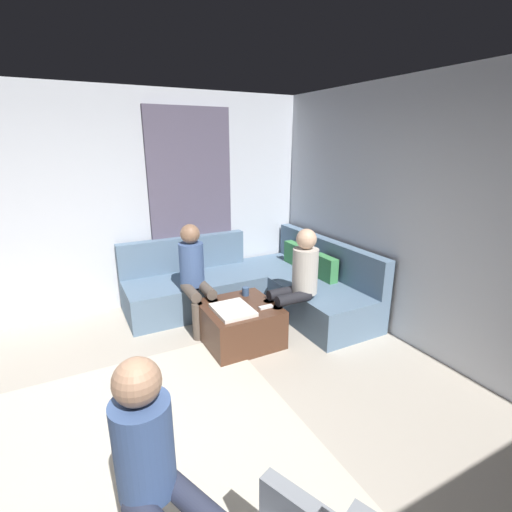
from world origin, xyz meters
TOP-DOWN VIEW (x-y plane):
  - ground_plane at (0.00, 0.00)m, footprint 6.00×6.00m
  - wall_back at (0.00, 2.94)m, footprint 6.00×0.12m
  - wall_left at (-2.94, 0.00)m, footprint 0.12×6.00m
  - curtain_panel at (-2.84, 1.30)m, footprint 0.06×1.10m
  - area_rug at (-0.20, 0.10)m, footprint 2.60×2.20m
  - sectional_couch at (-2.08, 1.88)m, footprint 2.10×2.55m
  - ottoman at (-1.37, 1.29)m, footprint 0.76×0.76m
  - folded_blanket at (-1.27, 1.17)m, footprint 0.44×0.36m
  - coffee_mug at (-1.59, 1.47)m, footprint 0.08×0.08m
  - game_remote at (-1.19, 1.51)m, footprint 0.05×0.15m
  - person_on_couch_back at (-1.24, 1.93)m, footprint 0.30×0.60m
  - person_on_couch_side at (-1.93, 1.00)m, footprint 0.60×0.30m
  - person_on_armchair at (0.50, 0.00)m, footprint 0.60×0.44m

SIDE VIEW (x-z plane):
  - ground_plane at x=0.00m, z-range -0.10..0.00m
  - area_rug at x=-0.20m, z-range 0.00..0.01m
  - ottoman at x=-1.37m, z-range 0.00..0.42m
  - sectional_couch at x=-2.08m, z-range -0.15..0.72m
  - game_remote at x=-1.19m, z-range 0.42..0.44m
  - folded_blanket at x=-1.27m, z-range 0.42..0.46m
  - coffee_mug at x=-1.59m, z-range 0.42..0.52m
  - person_on_armchair at x=0.50m, z-range 0.05..1.23m
  - person_on_couch_back at x=-1.24m, z-range 0.06..1.26m
  - person_on_couch_side at x=-1.93m, z-range 0.06..1.26m
  - curtain_panel at x=-2.84m, z-range 0.00..2.50m
  - wall_back at x=0.00m, z-range 0.00..2.70m
  - wall_left at x=-2.94m, z-range 0.00..2.70m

